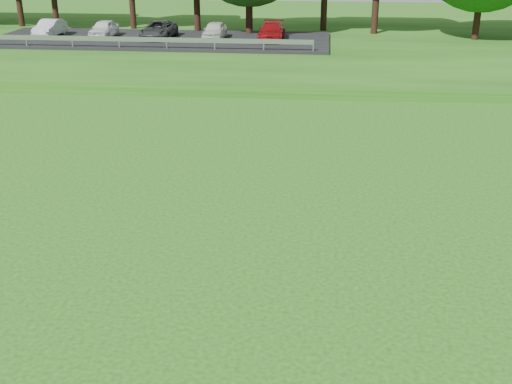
# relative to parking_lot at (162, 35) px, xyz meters

# --- Properties ---
(berm) EXTENTS (130.00, 30.00, 0.60)m
(berm) POSITION_rel_parking_lot_xyz_m (23.72, 1.19, -0.73)
(berm) COLOR #1C460D
(berm) RESTS_ON ground
(parking_lot) EXTENTS (24.00, 9.00, 1.38)m
(parking_lot) POSITION_rel_parking_lot_xyz_m (0.00, 0.00, 0.00)
(parking_lot) COLOR black
(parking_lot) RESTS_ON berm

